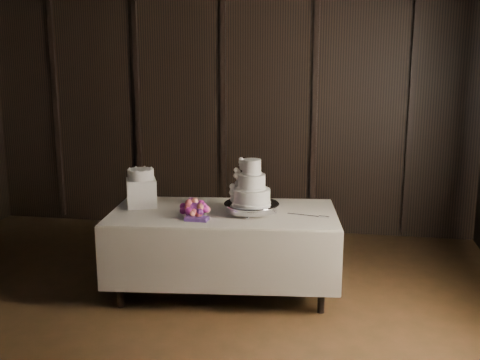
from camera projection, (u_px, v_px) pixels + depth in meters
name	position (u px, v px, depth m)	size (l,w,h in m)	color
room	(107.00, 153.00, 3.47)	(6.08, 7.08, 3.08)	black
display_table	(224.00, 248.00, 5.03)	(2.10, 1.26, 0.76)	silver
cake_stand	(251.00, 208.00, 4.89)	(0.48, 0.48, 0.09)	silver
wedding_cake	(248.00, 186.00, 4.84)	(0.36, 0.32, 0.39)	white
bouquet	(195.00, 209.00, 4.79)	(0.30, 0.40, 0.19)	#B34044
box_pedestal	(141.00, 193.00, 5.13)	(0.26, 0.26, 0.25)	white
small_cake	(141.00, 174.00, 5.09)	(0.24, 0.24, 0.09)	white
cake_knife	(303.00, 215.00, 4.82)	(0.37, 0.02, 0.01)	silver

